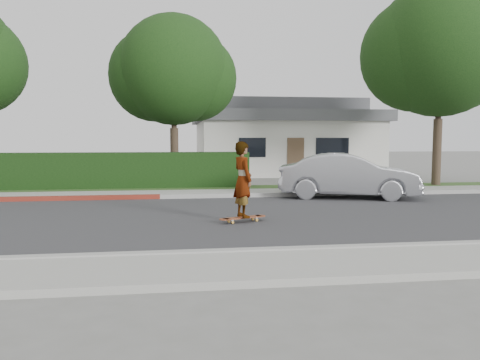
{
  "coord_description": "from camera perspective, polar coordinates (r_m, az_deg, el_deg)",
  "views": [
    {
      "loc": [
        1.52,
        -11.94,
        2.04
      ],
      "look_at": [
        3.15,
        -0.23,
        1.0
      ],
      "focal_mm": 35.0,
      "sensor_mm": 36.0,
      "label": 1
    }
  ],
  "objects": [
    {
      "name": "skateboard",
      "position": [
        11.49,
        0.35,
        -4.64
      ],
      "size": [
        1.27,
        0.7,
        0.12
      ],
      "rotation": [
        0.0,
        0.0,
        0.38
      ],
      "color": "gold",
      "rests_on": "ground"
    },
    {
      "name": "road",
      "position": [
        12.21,
        -15.02,
        -4.75
      ],
      "size": [
        60.0,
        8.0,
        0.01
      ],
      "primitive_type": "cube",
      "color": "#2D2D30",
      "rests_on": "ground"
    },
    {
      "name": "tree_center",
      "position": [
        21.32,
        -8.15,
        12.7
      ],
      "size": [
        5.66,
        4.84,
        7.44
      ],
      "color": "#33261C",
      "rests_on": "ground"
    },
    {
      "name": "hedge",
      "position": [
        19.71,
        -21.18,
        0.94
      ],
      "size": [
        15.0,
        1.0,
        1.5
      ],
      "primitive_type": "cube",
      "color": "black",
      "rests_on": "ground"
    },
    {
      "name": "curb_far",
      "position": [
        16.23,
        -13.25,
        -2.06
      ],
      "size": [
        60.0,
        0.2,
        0.15
      ],
      "primitive_type": "cube",
      "color": "#9E9E99",
      "rests_on": "ground"
    },
    {
      "name": "ground",
      "position": [
        12.21,
        -15.02,
        -4.77
      ],
      "size": [
        120.0,
        120.0,
        0.0
      ],
      "primitive_type": "plane",
      "color": "slate",
      "rests_on": "ground"
    },
    {
      "name": "car_silver",
      "position": [
        16.52,
        13.03,
        0.5
      ],
      "size": [
        4.97,
        2.96,
        1.55
      ],
      "primitive_type": "imported",
      "rotation": [
        0.0,
        0.0,
        1.27
      ],
      "color": "#ACADB3",
      "rests_on": "ground"
    },
    {
      "name": "skateboarder",
      "position": [
        11.37,
        0.35,
        0.06
      ],
      "size": [
        0.62,
        0.78,
        1.85
      ],
      "primitive_type": "imported",
      "rotation": [
        0.0,
        0.0,
        1.87
      ],
      "color": "white",
      "rests_on": "skateboard"
    },
    {
      "name": "tree_right",
      "position": [
        21.91,
        22.96,
        14.06
      ],
      "size": [
        6.32,
        5.6,
        8.56
      ],
      "color": "#33261C",
      "rests_on": "ground"
    },
    {
      "name": "sidewalk_near",
      "position": [
        7.37,
        -19.89,
        -10.86
      ],
      "size": [
        60.0,
        1.6,
        0.12
      ],
      "primitive_type": "cube",
      "color": "gray",
      "rests_on": "ground"
    },
    {
      "name": "planting_strip",
      "position": [
        18.71,
        -12.55,
        -1.2
      ],
      "size": [
        60.0,
        1.6,
        0.1
      ],
      "primitive_type": "cube",
      "color": "#2D4C1E",
      "rests_on": "ground"
    },
    {
      "name": "house",
      "position": [
        28.68,
        5.15,
        5.12
      ],
      "size": [
        10.6,
        8.6,
        4.3
      ],
      "color": "beige",
      "rests_on": "ground"
    },
    {
      "name": "sidewalk_far",
      "position": [
        17.12,
        -12.98,
        -1.74
      ],
      "size": [
        60.0,
        1.6,
        0.12
      ],
      "primitive_type": "cube",
      "color": "gray",
      "rests_on": "ground"
    },
    {
      "name": "curb_near",
      "position": [
        8.22,
        -18.58,
        -9.07
      ],
      "size": [
        60.0,
        0.2,
        0.15
      ],
      "primitive_type": "cube",
      "color": "#9E9E99",
      "rests_on": "ground"
    }
  ]
}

